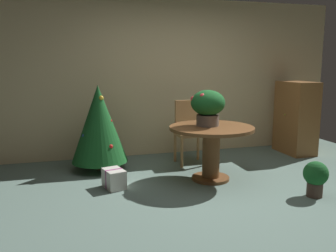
{
  "coord_description": "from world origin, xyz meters",
  "views": [
    {
      "loc": [
        -1.75,
        -3.7,
        1.55
      ],
      "look_at": [
        -0.56,
        0.4,
        0.8
      ],
      "focal_mm": 38.35,
      "sensor_mm": 36.0,
      "label": 1
    }
  ],
  "objects_px": {
    "round_dining_table": "(211,142)",
    "holiday_tree": "(99,124)",
    "wooden_cabinet": "(296,118)",
    "wooden_chair_far": "(189,128)",
    "gift_box_cream": "(114,179)",
    "potted_plant": "(316,177)",
    "flower_vase": "(208,105)"
  },
  "relations": [
    {
      "from": "flower_vase",
      "to": "wooden_cabinet",
      "type": "height_order",
      "value": "wooden_cabinet"
    },
    {
      "from": "round_dining_table",
      "to": "wooden_chair_far",
      "type": "bearing_deg",
      "value": 90.0
    },
    {
      "from": "round_dining_table",
      "to": "holiday_tree",
      "type": "bearing_deg",
      "value": 147.28
    },
    {
      "from": "flower_vase",
      "to": "potted_plant",
      "type": "relative_size",
      "value": 1.12
    },
    {
      "from": "round_dining_table",
      "to": "holiday_tree",
      "type": "height_order",
      "value": "holiday_tree"
    },
    {
      "from": "round_dining_table",
      "to": "wooden_cabinet",
      "type": "bearing_deg",
      "value": 25.91
    },
    {
      "from": "holiday_tree",
      "to": "gift_box_cream",
      "type": "distance_m",
      "value": 1.03
    },
    {
      "from": "wooden_cabinet",
      "to": "round_dining_table",
      "type": "bearing_deg",
      "value": -154.09
    },
    {
      "from": "wooden_chair_far",
      "to": "holiday_tree",
      "type": "relative_size",
      "value": 0.79
    },
    {
      "from": "wooden_cabinet",
      "to": "potted_plant",
      "type": "height_order",
      "value": "wooden_cabinet"
    },
    {
      "from": "round_dining_table",
      "to": "wooden_chair_far",
      "type": "distance_m",
      "value": 0.89
    },
    {
      "from": "flower_vase",
      "to": "gift_box_cream",
      "type": "xyz_separation_m",
      "value": [
        -1.26,
        -0.03,
        -0.88
      ]
    },
    {
      "from": "holiday_tree",
      "to": "wooden_cabinet",
      "type": "height_order",
      "value": "holiday_tree"
    },
    {
      "from": "flower_vase",
      "to": "wooden_cabinet",
      "type": "bearing_deg",
      "value": 23.98
    },
    {
      "from": "round_dining_table",
      "to": "gift_box_cream",
      "type": "distance_m",
      "value": 1.35
    },
    {
      "from": "wooden_cabinet",
      "to": "potted_plant",
      "type": "distance_m",
      "value": 2.18
    },
    {
      "from": "flower_vase",
      "to": "round_dining_table",
      "type": "bearing_deg",
      "value": -61.93
    },
    {
      "from": "wooden_cabinet",
      "to": "potted_plant",
      "type": "relative_size",
      "value": 2.92
    },
    {
      "from": "round_dining_table",
      "to": "wooden_cabinet",
      "type": "height_order",
      "value": "wooden_cabinet"
    },
    {
      "from": "round_dining_table",
      "to": "wooden_chair_far",
      "type": "xyz_separation_m",
      "value": [
        0.0,
        0.89,
        0.04
      ]
    },
    {
      "from": "gift_box_cream",
      "to": "potted_plant",
      "type": "bearing_deg",
      "value": -23.21
    },
    {
      "from": "flower_vase",
      "to": "potted_plant",
      "type": "bearing_deg",
      "value": -45.55
    },
    {
      "from": "wooden_cabinet",
      "to": "holiday_tree",
      "type": "bearing_deg",
      "value": -178.73
    },
    {
      "from": "round_dining_table",
      "to": "wooden_cabinet",
      "type": "relative_size",
      "value": 0.9
    },
    {
      "from": "holiday_tree",
      "to": "potted_plant",
      "type": "height_order",
      "value": "holiday_tree"
    },
    {
      "from": "round_dining_table",
      "to": "gift_box_cream",
      "type": "relative_size",
      "value": 3.13
    },
    {
      "from": "flower_vase",
      "to": "gift_box_cream",
      "type": "distance_m",
      "value": 1.53
    },
    {
      "from": "holiday_tree",
      "to": "potted_plant",
      "type": "bearing_deg",
      "value": -38.0
    },
    {
      "from": "wooden_chair_far",
      "to": "gift_box_cream",
      "type": "bearing_deg",
      "value": -146.45
    },
    {
      "from": "flower_vase",
      "to": "gift_box_cream",
      "type": "bearing_deg",
      "value": -178.59
    },
    {
      "from": "gift_box_cream",
      "to": "wooden_cabinet",
      "type": "bearing_deg",
      "value": 15.82
    },
    {
      "from": "wooden_chair_far",
      "to": "wooden_cabinet",
      "type": "xyz_separation_m",
      "value": [
        1.98,
        0.07,
        0.07
      ]
    }
  ]
}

